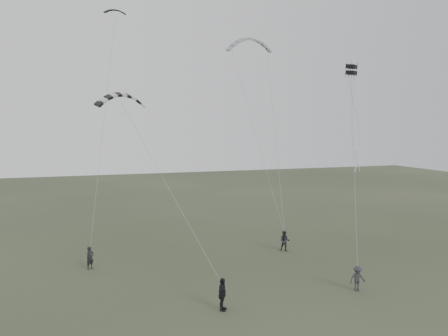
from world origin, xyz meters
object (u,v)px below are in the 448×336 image
object	(u,v)px
kite_box	(351,70)
kite_dark_small	(115,10)
kite_pale_large	(250,39)
flyer_right	(285,241)
flyer_far	(357,278)
flyer_center	(222,294)
kite_striped	(121,95)
flyer_left	(90,258)

from	to	relation	value
kite_box	kite_dark_small	bearing A→B (deg)	115.78
kite_pale_large	kite_box	distance (m)	11.04
kite_dark_small	kite_box	xyz separation A→B (m)	(16.01, -8.09, -4.91)
flyer_right	kite_pale_large	size ratio (longest dim) A/B	0.40
kite_box	flyer_right	bearing A→B (deg)	94.51
kite_box	flyer_far	bearing A→B (deg)	-155.27
flyer_center	kite_striped	world-z (taller)	kite_striped
kite_pale_large	kite_striped	bearing A→B (deg)	-140.68
flyer_far	kite_dark_small	world-z (taller)	kite_dark_small
flyer_far	kite_pale_large	distance (m)	22.82
flyer_right	flyer_far	size ratio (longest dim) A/B	1.07
flyer_center	kite_pale_large	distance (m)	23.99
flyer_right	kite_dark_small	distance (m)	22.67
flyer_left	flyer_right	distance (m)	15.13
flyer_right	flyer_left	bearing A→B (deg)	-149.02
flyer_center	kite_striped	distance (m)	13.97
flyer_center	kite_dark_small	size ratio (longest dim) A/B	1.10
flyer_left	kite_box	bearing A→B (deg)	-46.90
kite_striped	kite_dark_small	bearing A→B (deg)	76.04
flyer_right	kite_box	bearing A→B (deg)	-16.10
kite_dark_small	kite_striped	bearing A→B (deg)	-98.72
flyer_far	kite_pale_large	size ratio (longest dim) A/B	0.38
flyer_left	flyer_far	world-z (taller)	flyer_left
kite_dark_small	flyer_far	bearing A→B (deg)	-52.21
flyer_left	kite_dark_small	size ratio (longest dim) A/B	0.98
flyer_left	flyer_center	xyz separation A→B (m)	(6.75, -9.63, 0.10)
flyer_right	kite_dark_small	world-z (taller)	kite_dark_small
flyer_center	kite_striped	bearing A→B (deg)	68.37
flyer_center	kite_box	xyz separation A→B (m)	(11.71, 5.65, 13.30)
kite_dark_small	kite_pale_large	distance (m)	11.97
flyer_right	kite_striped	xyz separation A→B (m)	(-12.98, -2.44, 11.30)
flyer_left	kite_pale_large	size ratio (longest dim) A/B	0.39
flyer_left	flyer_far	bearing A→B (deg)	-66.12
flyer_right	flyer_far	world-z (taller)	flyer_right
flyer_left	flyer_far	size ratio (longest dim) A/B	1.04
flyer_center	flyer_far	xyz separation A→B (m)	(8.80, 0.14, -0.13)
flyer_right	kite_dark_small	size ratio (longest dim) A/B	1.01
flyer_far	kite_pale_large	bearing A→B (deg)	101.80
kite_dark_small	kite_striped	size ratio (longest dim) A/B	0.52
kite_pale_large	kite_box	size ratio (longest dim) A/B	5.77
kite_pale_large	flyer_left	bearing A→B (deg)	-153.69
kite_dark_small	kite_pale_large	xyz separation A→B (m)	(11.82, 1.43, -1.22)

